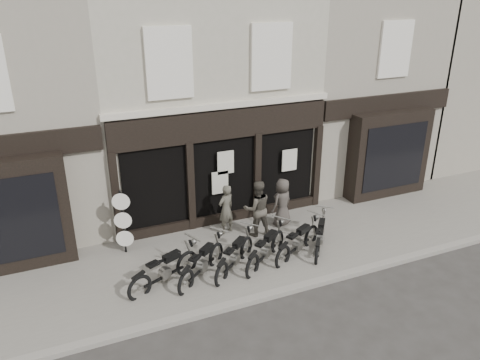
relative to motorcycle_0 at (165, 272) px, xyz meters
name	(u,v)px	position (x,y,z in m)	size (l,w,h in m)	color
ground_plane	(263,269)	(2.74, -0.27, -0.44)	(90.00, 90.00, 0.00)	#2D2B28
pavement	(250,252)	(2.74, 0.63, -0.38)	(30.00, 4.20, 0.12)	slate
kerb	(284,291)	(2.74, -1.52, -0.37)	(30.00, 0.25, 0.13)	gray
central_building	(193,86)	(2.74, 5.68, 3.64)	(7.30, 6.22, 8.34)	#B0A897
neighbour_right	(342,75)	(9.09, 5.63, 3.60)	(5.60, 6.73, 8.34)	gray
motorcycle_0	(165,272)	(0.00, 0.00, 0.00)	(2.15, 1.21, 1.10)	black
motorcycle_1	(202,265)	(1.01, -0.05, -0.01)	(1.88, 1.63, 1.07)	black
motorcycle_2	(235,258)	(1.97, -0.05, -0.02)	(1.82, 1.63, 1.06)	black
motorcycle_3	(266,251)	(2.92, -0.07, -0.01)	(1.94, 1.57, 1.08)	black
motorcycle_4	(298,244)	(3.97, -0.07, -0.01)	(2.05, 1.31, 1.07)	black
motorcycle_5	(320,238)	(4.75, -0.02, -0.02)	(1.54, 1.86, 1.04)	black
man_left	(226,209)	(2.49, 1.92, 0.50)	(0.59, 0.39, 1.62)	#4B483D
man_centre	(257,208)	(3.33, 1.42, 0.59)	(0.88, 0.69, 1.82)	#443F37
man_right	(282,202)	(4.36, 1.69, 0.49)	(0.79, 0.51, 1.61)	#3F3934
advert_sign_post	(123,225)	(-0.69, 1.95, 0.59)	(0.50, 0.33, 2.10)	black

